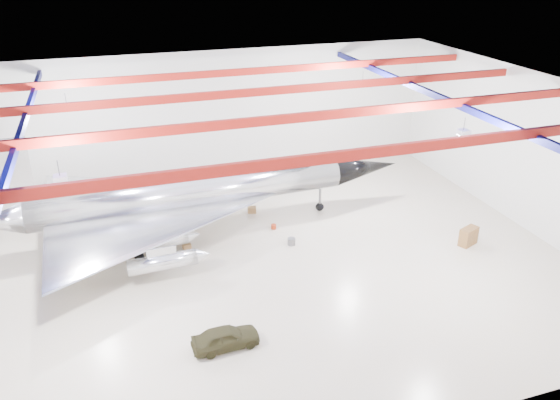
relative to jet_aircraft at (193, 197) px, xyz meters
name	(u,v)px	position (x,y,z in m)	size (l,w,h in m)	color
floor	(254,264)	(2.81, -5.54, -2.71)	(40.00, 40.00, 0.00)	beige
wall_back	(204,118)	(2.81, 9.46, 2.79)	(40.00, 40.00, 0.00)	silver
wall_right	(524,150)	(22.81, -5.54, 2.79)	(30.00, 30.00, 0.00)	silver
ceiling	(250,96)	(2.81, -5.54, 8.29)	(40.00, 40.00, 0.00)	#0A0F38
ceiling_structure	(250,107)	(2.81, -5.54, 7.61)	(39.50, 29.50, 1.08)	maroon
jet_aircraft	(193,197)	(0.00, 0.00, 0.00)	(30.32, 17.93, 8.27)	silver
jeep	(226,338)	(-0.72, -12.84, -2.12)	(1.40, 3.47, 1.18)	#312E18
desk	(468,236)	(17.43, -7.74, -2.08)	(1.37, 0.69, 1.26)	brown
toolbox_red	(208,209)	(1.55, 3.04, -2.55)	(0.45, 0.36, 0.31)	#A22D10
engine_drum	(291,241)	(5.94, -3.98, -2.47)	(0.54, 0.54, 0.48)	#59595B
parts_bin	(252,210)	(4.70, 1.65, -2.48)	(0.65, 0.52, 0.45)	olive
crate_small	(133,242)	(-4.39, -0.45, -2.57)	(0.40, 0.32, 0.28)	#59595B
tool_chest	(274,227)	(5.48, -1.41, -2.54)	(0.38, 0.38, 0.34)	#A22D10
oil_barrel	(187,246)	(-0.96, -2.27, -2.52)	(0.54, 0.43, 0.38)	olive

